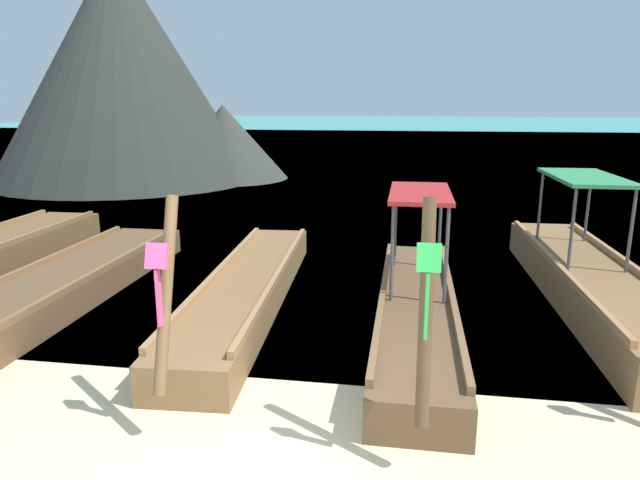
{
  "coord_description": "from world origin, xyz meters",
  "views": [
    {
      "loc": [
        1.24,
        -3.8,
        3.17
      ],
      "look_at": [
        0.0,
        4.08,
        1.2
      ],
      "focal_mm": 31.78,
      "sensor_mm": 36.0,
      "label": 1
    }
  ],
  "objects_px": {
    "karst_rock": "(130,74)",
    "longtail_boat_blue_ribbon": "(591,282)",
    "longtail_boat_orange_ribbon": "(66,285)",
    "longtail_boat_green_ribbon": "(417,308)",
    "longtail_boat_pink_ribbon": "(248,289)"
  },
  "relations": [
    {
      "from": "longtail_boat_green_ribbon",
      "to": "longtail_boat_blue_ribbon",
      "type": "height_order",
      "value": "longtail_boat_green_ribbon"
    },
    {
      "from": "longtail_boat_pink_ribbon",
      "to": "karst_rock",
      "type": "relative_size",
      "value": 0.61
    },
    {
      "from": "longtail_boat_pink_ribbon",
      "to": "longtail_boat_green_ribbon",
      "type": "xyz_separation_m",
      "value": [
        2.64,
        -0.58,
        0.05
      ]
    },
    {
      "from": "longtail_boat_pink_ribbon",
      "to": "karst_rock",
      "type": "xyz_separation_m",
      "value": [
        -8.67,
        13.7,
        3.97
      ]
    },
    {
      "from": "longtail_boat_pink_ribbon",
      "to": "longtail_boat_blue_ribbon",
      "type": "xyz_separation_m",
      "value": [
        5.39,
        0.91,
        0.1
      ]
    },
    {
      "from": "longtail_boat_blue_ribbon",
      "to": "longtail_boat_orange_ribbon",
      "type": "bearing_deg",
      "value": -172.35
    },
    {
      "from": "longtail_boat_blue_ribbon",
      "to": "longtail_boat_pink_ribbon",
      "type": "bearing_deg",
      "value": -170.44
    },
    {
      "from": "karst_rock",
      "to": "longtail_boat_blue_ribbon",
      "type": "bearing_deg",
      "value": -42.29
    },
    {
      "from": "longtail_boat_pink_ribbon",
      "to": "longtail_boat_green_ribbon",
      "type": "distance_m",
      "value": 2.7
    },
    {
      "from": "longtail_boat_orange_ribbon",
      "to": "karst_rock",
      "type": "bearing_deg",
      "value": 112.12
    },
    {
      "from": "longtail_boat_orange_ribbon",
      "to": "longtail_boat_green_ribbon",
      "type": "relative_size",
      "value": 1.1
    },
    {
      "from": "longtail_boat_green_ribbon",
      "to": "longtail_boat_blue_ribbon",
      "type": "xyz_separation_m",
      "value": [
        2.76,
        1.49,
        0.05
      ]
    },
    {
      "from": "longtail_boat_blue_ribbon",
      "to": "karst_rock",
      "type": "distance_m",
      "value": 19.41
    },
    {
      "from": "karst_rock",
      "to": "longtail_boat_green_ribbon",
      "type": "bearing_deg",
      "value": -51.63
    },
    {
      "from": "longtail_boat_orange_ribbon",
      "to": "longtail_boat_blue_ribbon",
      "type": "height_order",
      "value": "longtail_boat_orange_ribbon"
    }
  ]
}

